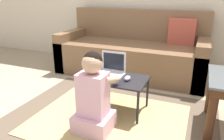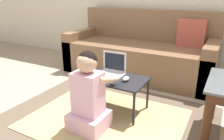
{
  "view_description": "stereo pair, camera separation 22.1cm",
  "coord_description": "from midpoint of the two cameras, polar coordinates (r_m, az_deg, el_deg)",
  "views": [
    {
      "loc": [
        0.88,
        -1.73,
        1.15
      ],
      "look_at": [
        0.07,
        0.19,
        0.41
      ],
      "focal_mm": 35.0,
      "sensor_mm": 36.0,
      "label": 1
    },
    {
      "loc": [
        1.08,
        -1.64,
        1.15
      ],
      "look_at": [
        0.07,
        0.19,
        0.41
      ],
      "focal_mm": 35.0,
      "sensor_mm": 36.0,
      "label": 2
    }
  ],
  "objects": [
    {
      "name": "person_seated",
      "position": [
        1.87,
        -2.76,
        -6.96
      ],
      "size": [
        0.31,
        0.44,
        0.72
      ],
      "color": "#E5B2CC",
      "rests_on": "ground_plane"
    },
    {
      "name": "laptop",
      "position": [
        2.22,
        2.5,
        -0.52
      ],
      "size": [
        0.26,
        0.22,
        0.23
      ],
      "color": "silver",
      "rests_on": "laptop_desk"
    },
    {
      "name": "computer_mouse",
      "position": [
        2.1,
        6.69,
        -2.34
      ],
      "size": [
        0.06,
        0.09,
        0.04
      ],
      "color": "#B2B7C1",
      "rests_on": "laptop_desk"
    },
    {
      "name": "laptop_desk",
      "position": [
        2.18,
        3.99,
        -3.17
      ],
      "size": [
        0.6,
        0.41,
        0.35
      ],
      "color": "black",
      "rests_on": "ground_plane"
    },
    {
      "name": "ground_plane",
      "position": [
        2.26,
        -1.21,
        -11.11
      ],
      "size": [
        16.0,
        16.0,
        0.0
      ],
      "primitive_type": "plane",
      "color": "gray"
    },
    {
      "name": "area_rug",
      "position": [
        2.15,
        1.43,
        -12.71
      ],
      "size": [
        1.96,
        1.55,
        0.01
      ],
      "color": "brown",
      "rests_on": "ground_plane"
    },
    {
      "name": "couch",
      "position": [
        3.29,
        9.38,
        4.49
      ],
      "size": [
        2.11,
        0.91,
        0.92
      ],
      "color": "brown",
      "rests_on": "ground_plane"
    }
  ]
}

